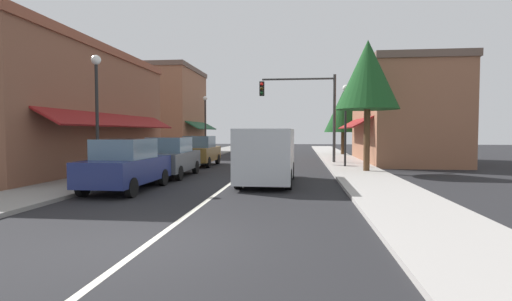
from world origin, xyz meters
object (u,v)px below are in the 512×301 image
(street_lamp_left_far, at_px, (205,116))
(tree_right_far, at_px, (343,112))
(tree_right_near, at_px, (368,75))
(traffic_signal_mast_arm, at_px, (308,103))
(parked_car_third_left, at_px, (200,151))
(street_lamp_right_mid, at_px, (346,112))
(van_in_lane, at_px, (267,154))
(street_lamp_left_near, at_px, (97,98))
(parked_car_nearest_left, at_px, (126,165))
(parked_car_second_left, at_px, (170,157))

(street_lamp_left_far, distance_m, tree_right_far, 11.62)
(tree_right_near, bearing_deg, traffic_signal_mast_arm, 117.39)
(parked_car_third_left, relative_size, street_lamp_right_mid, 0.90)
(van_in_lane, distance_m, street_lamp_left_near, 6.78)
(street_lamp_left_far, bearing_deg, parked_car_nearest_left, -84.23)
(parked_car_second_left, distance_m, parked_car_third_left, 5.66)
(street_lamp_left_near, distance_m, tree_right_far, 22.73)
(traffic_signal_mast_arm, bearing_deg, van_in_lane, -100.27)
(van_in_lane, bearing_deg, traffic_signal_mast_arm, 80.09)
(parked_car_second_left, xyz_separation_m, traffic_signal_mast_arm, (6.24, 7.85, 2.93))
(parked_car_second_left, relative_size, parked_car_third_left, 1.00)
(street_lamp_left_far, xyz_separation_m, tree_right_near, (11.00, -11.93, 1.42))
(parked_car_nearest_left, distance_m, tree_right_far, 23.24)
(street_lamp_left_far, bearing_deg, van_in_lane, -68.11)
(tree_right_far, bearing_deg, van_in_lane, -104.68)
(street_lamp_right_mid, bearing_deg, van_in_lane, -119.02)
(street_lamp_left_near, relative_size, street_lamp_right_mid, 1.06)
(street_lamp_right_mid, xyz_separation_m, tree_right_near, (0.75, -2.46, 1.62))
(parked_car_nearest_left, distance_m, street_lamp_left_far, 18.92)
(parked_car_nearest_left, distance_m, van_in_lane, 5.25)
(parked_car_third_left, bearing_deg, street_lamp_left_far, 101.06)
(street_lamp_left_near, bearing_deg, parked_car_second_left, 58.41)
(parked_car_third_left, xyz_separation_m, van_in_lane, (4.65, -7.39, 0.27))
(parked_car_third_left, height_order, tree_right_far, tree_right_far)
(van_in_lane, distance_m, street_lamp_right_mid, 7.95)
(van_in_lane, xyz_separation_m, street_lamp_left_near, (-6.32, -1.22, 2.13))
(parked_car_second_left, xyz_separation_m, street_lamp_left_near, (-1.81, -2.95, 2.40))
(tree_right_far, bearing_deg, parked_car_second_left, -119.10)
(van_in_lane, bearing_deg, street_lamp_right_mid, 61.34)
(van_in_lane, height_order, street_lamp_right_mid, street_lamp_right_mid)
(street_lamp_right_mid, bearing_deg, street_lamp_left_near, -141.64)
(tree_right_near, bearing_deg, van_in_lane, -136.39)
(van_in_lane, height_order, street_lamp_left_far, street_lamp_left_far)
(street_lamp_left_near, bearing_deg, tree_right_near, 26.96)
(traffic_signal_mast_arm, distance_m, street_lamp_left_far, 10.59)
(parked_car_second_left, bearing_deg, van_in_lane, -22.01)
(van_in_lane, bearing_deg, parked_car_third_left, 122.55)
(parked_car_nearest_left, xyz_separation_m, parked_car_third_left, (-0.03, 9.85, 0.00))
(parked_car_second_left, height_order, street_lamp_right_mid, street_lamp_right_mid)
(parked_car_nearest_left, height_order, street_lamp_left_near, street_lamp_left_near)
(van_in_lane, relative_size, tree_right_near, 0.81)
(traffic_signal_mast_arm, distance_m, tree_right_near, 6.05)
(parked_car_third_left, distance_m, traffic_signal_mast_arm, 7.36)
(street_lamp_left_near, distance_m, street_lamp_right_mid, 12.83)
(parked_car_nearest_left, xyz_separation_m, parked_car_second_left, (0.12, 4.19, 0.00))
(parked_car_second_left, xyz_separation_m, street_lamp_right_mid, (8.24, 5.01, 2.23))
(parked_car_second_left, bearing_deg, tree_right_far, 59.87)
(street_lamp_left_near, bearing_deg, parked_car_nearest_left, -36.26)
(tree_right_far, bearing_deg, street_lamp_left_far, -168.31)
(parked_car_second_left, relative_size, street_lamp_right_mid, 0.90)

